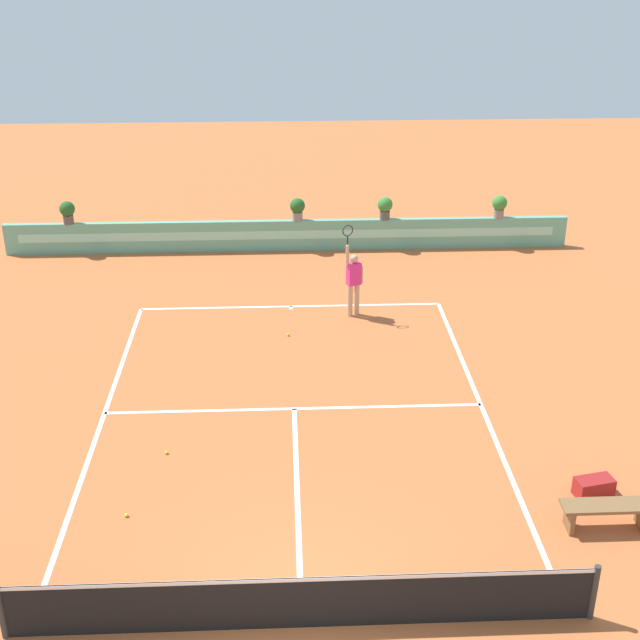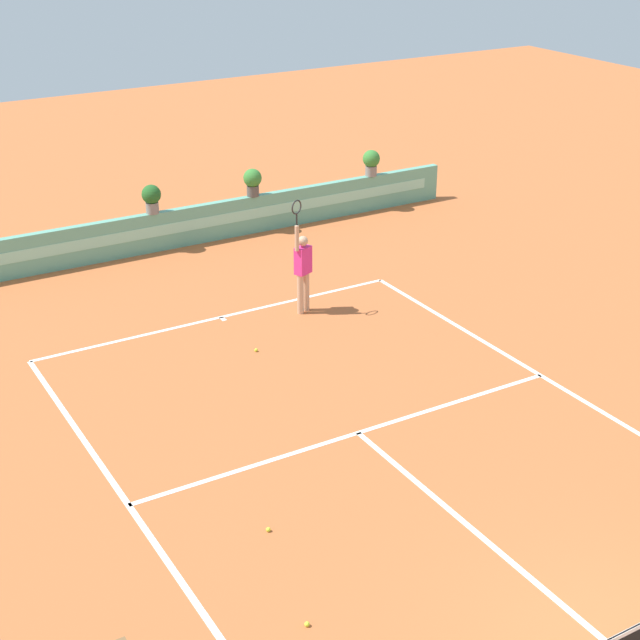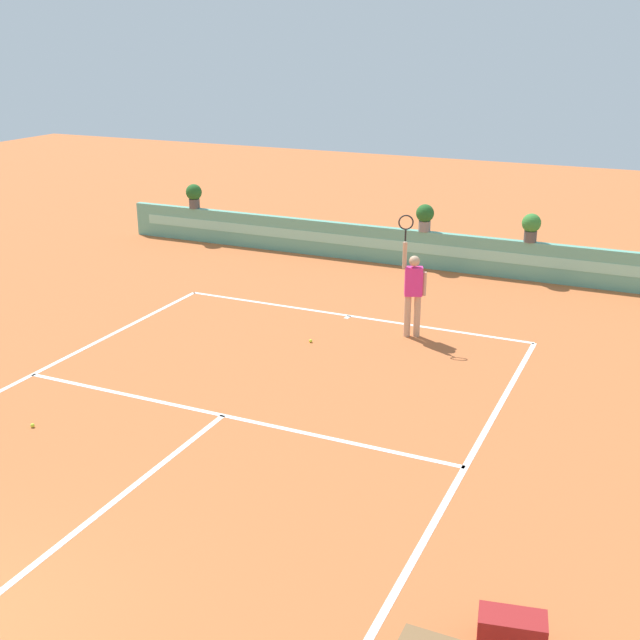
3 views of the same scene
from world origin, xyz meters
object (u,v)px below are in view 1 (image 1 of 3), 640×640
at_px(bench_courtside, 607,510).
at_px(potted_plant_far_right, 499,205).
at_px(tennis_player, 354,279).
at_px(tennis_ball_mid_court, 288,335).
at_px(potted_plant_centre, 297,208).
at_px(potted_plant_right, 385,207).
at_px(tennis_ball_near_baseline, 126,515).
at_px(tennis_ball_by_sideline, 166,453).
at_px(potted_plant_far_left, 67,211).
at_px(gear_bag, 594,487).

height_order(bench_courtside, potted_plant_far_right, potted_plant_far_right).
bearing_deg(tennis_player, tennis_ball_mid_court, -145.63).
xyz_separation_m(bench_courtside, tennis_ball_mid_court, (-5.46, 7.94, -0.34)).
bearing_deg(potted_plant_centre, potted_plant_right, 0.00).
relative_size(tennis_ball_near_baseline, potted_plant_right, 0.09).
bearing_deg(potted_plant_centre, bench_courtside, -70.46).
xyz_separation_m(tennis_player, potted_plant_right, (1.41, 5.14, 0.36)).
distance_m(tennis_ball_near_baseline, potted_plant_far_right, 16.84).
xyz_separation_m(tennis_ball_by_sideline, potted_plant_centre, (2.88, 11.63, 1.38)).
relative_size(potted_plant_far_left, potted_plant_far_right, 1.00).
distance_m(gear_bag, tennis_ball_near_baseline, 8.56).
relative_size(tennis_player, tennis_ball_near_baseline, 38.01).
bearing_deg(gear_bag, potted_plant_centre, 111.25).
height_order(potted_plant_centre, potted_plant_right, same).
xyz_separation_m(bench_courtside, potted_plant_right, (-2.28, 14.29, 1.04)).
distance_m(tennis_ball_by_sideline, potted_plant_centre, 12.06).
xyz_separation_m(potted_plant_centre, potted_plant_far_right, (6.47, 0.00, 0.00)).
bearing_deg(gear_bag, bench_courtside, -97.04).
bearing_deg(potted_plant_far_left, tennis_ball_by_sideline, -69.53).
bearing_deg(gear_bag, tennis_ball_near_baseline, -178.26).
relative_size(bench_courtside, potted_plant_far_right, 2.21).
bearing_deg(potted_plant_far_left, bench_courtside, -49.30).
bearing_deg(tennis_ball_mid_court, potted_plant_right, 63.43).
bearing_deg(tennis_ball_mid_court, potted_plant_far_left, 137.11).
xyz_separation_m(potted_plant_far_left, potted_plant_far_right, (13.69, 0.00, 0.00)).
xyz_separation_m(tennis_ball_near_baseline, potted_plant_right, (6.15, 13.60, 1.38)).
relative_size(tennis_ball_near_baseline, tennis_ball_mid_court, 1.00).
distance_m(tennis_player, tennis_ball_mid_court, 2.37).
relative_size(tennis_ball_by_sideline, potted_plant_far_right, 0.09).
bearing_deg(potted_plant_far_right, tennis_player, -134.72).
height_order(tennis_ball_near_baseline, potted_plant_far_right, potted_plant_far_right).
bearing_deg(tennis_ball_near_baseline, bench_courtside, -4.66).
bearing_deg(bench_courtside, potted_plant_centre, 109.54).
bearing_deg(potted_plant_centre, tennis_player, -75.00).
distance_m(tennis_player, tennis_ball_by_sideline, 7.83).
relative_size(potted_plant_far_right, potted_plant_right, 1.00).
distance_m(tennis_player, tennis_ball_near_baseline, 9.75).
bearing_deg(potted_plant_far_right, gear_bag, -95.48).
relative_size(tennis_player, tennis_ball_by_sideline, 38.01).
bearing_deg(potted_plant_right, tennis_player, -105.34).
xyz_separation_m(tennis_ball_mid_court, potted_plant_centre, (0.39, 6.35, 1.38)).
bearing_deg(bench_courtside, potted_plant_far_right, 84.41).
distance_m(gear_bag, potted_plant_far_right, 13.46).
bearing_deg(tennis_ball_near_baseline, potted_plant_far_right, 54.15).
bearing_deg(potted_plant_far_left, tennis_player, -30.88).
relative_size(bench_courtside, tennis_player, 0.62).
height_order(tennis_ball_mid_court, potted_plant_centre, potted_plant_centre).
distance_m(tennis_ball_near_baseline, potted_plant_centre, 14.08).
relative_size(tennis_ball_mid_court, potted_plant_far_left, 0.09).
distance_m(gear_bag, potted_plant_far_left, 18.26).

